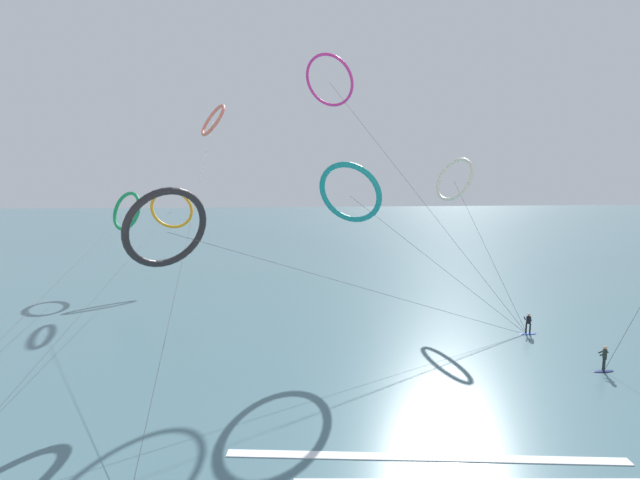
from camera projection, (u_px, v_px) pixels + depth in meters
sea_water at (285, 228)px, 114.41m from camera, size 400.00×200.00×0.08m
surfer_cobalt at (528, 325)px, 33.89m from camera, size 1.40×0.73×1.70m
surfer_navy at (604, 360)px, 27.15m from camera, size 1.40×0.71×1.70m
kite_teal at (350, 193)px, 32.91m from camera, size 17.02×5.28×13.66m
kite_coral at (213, 120)px, 55.45m from camera, size 4.95×46.73×22.30m
kite_magenta at (329, 81)px, 40.67m from camera, size 17.39×14.11×23.94m
kite_ivory at (454, 179)px, 41.86m from camera, size 4.06×12.41×14.51m
kite_emerald at (127, 211)px, 50.32m from camera, size 4.97×37.07×11.06m
kite_charcoal at (167, 228)px, 25.72m from camera, size 29.19×6.73×11.85m
kite_amber at (172, 209)px, 50.98m from camera, size 5.59×36.04×11.27m
wave_crest_mid at (426, 458)px, 18.69m from camera, size 17.40×3.04×0.12m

